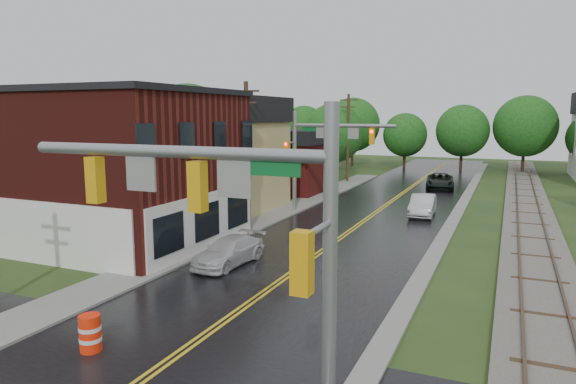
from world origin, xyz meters
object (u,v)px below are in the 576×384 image
Objects in this scene: sedan_silver at (423,206)px; construction_barrel at (90,333)px; traffic_signal_far at (323,143)px; tree_left_c at (269,139)px; pickup_white at (229,252)px; utility_pole_c at (348,136)px; tree_left_a at (88,140)px; tree_left_e at (335,135)px; traffic_signal_near at (230,215)px; tree_left_b at (189,128)px; utility_pole_b at (247,150)px; brick_building at (97,165)px; suv_dark at (440,181)px.

sedan_silver reaches higher than construction_barrel.
tree_left_c reaches higher than traffic_signal_far.
traffic_signal_far reaches higher than pickup_white.
utility_pole_c is 25.67m from tree_left_a.
tree_left_a is at bearing -114.62° from tree_left_e.
pickup_white is at bearing -27.13° from tree_left_a.
tree_left_c is 0.94× the size of tree_left_e.
tree_left_a is (-23.32, 19.90, 0.15)m from traffic_signal_near.
traffic_signal_far is 0.85× the size of tree_left_a.
tree_left_c is at bearing 114.56° from traffic_signal_near.
tree_left_b is 16.67m from tree_left_e.
utility_pole_b is 18.97m from construction_barrel.
construction_barrel is at bearing -45.90° from tree_left_a.
traffic_signal_far is at bearing -18.81° from tree_left_b.
tree_left_c is (6.00, 18.00, -0.60)m from tree_left_a.
tree_left_e is at bearing 105.89° from traffic_signal_far.
sedan_silver is (21.09, -3.05, -4.99)m from tree_left_b.
tree_left_e is (-12.32, 43.90, -0.16)m from traffic_signal_near.
sedan_silver is (15.73, 13.85, -3.42)m from brick_building.
tree_left_a is 1.99× the size of pickup_white.
traffic_signal_near is at bearing -92.61° from sedan_silver.
utility_pole_c reaches higher than pickup_white.
brick_building is 1.48× the size of tree_left_b.
construction_barrel is (4.30, -40.00, -4.16)m from utility_pole_c.
sedan_silver is at bearing -8.23° from tree_left_b.
sedan_silver is 3.95× the size of construction_barrel.
brick_building is at bearing -101.09° from utility_pole_c.
suv_dark is at bearing 83.41° from pickup_white.
traffic_signal_far is at bearing 56.32° from utility_pole_b.
tree_left_e is at bearing 137.16° from utility_pole_c.
sedan_silver is 16.77m from pickup_white.
tree_left_a is 1.06× the size of tree_left_e.
utility_pole_b reaches higher than traffic_signal_near.
tree_left_b reaches higher than tree_left_c.
sedan_silver is (12.09, -17.05, -4.08)m from tree_left_e.
tree_left_a is (-16.38, -5.10, 0.14)m from traffic_signal_far.
tree_left_b is 2.23× the size of pickup_white.
pickup_white is (3.60, -8.63, -4.09)m from utility_pole_b.
tree_left_b is 21.88m from sedan_silver.
tree_left_a is 19.23m from pickup_white.
brick_building is at bearing -125.90° from suv_dark.
utility_pole_b is at bearing 117.19° from traffic_signal_near.
suv_dark is (15.17, 27.51, -3.41)m from brick_building.
brick_building reaches higher than traffic_signal_far.
suv_dark is at bearing 27.33° from tree_left_b.
traffic_signal_far is 1.65× the size of sedan_silver.
utility_pole_b and utility_pole_c have the same top height.
utility_pole_c is 18.61m from sedan_silver.
tree_left_a is at bearing -120.55° from utility_pole_c.
suv_dark reaches higher than sedan_silver.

